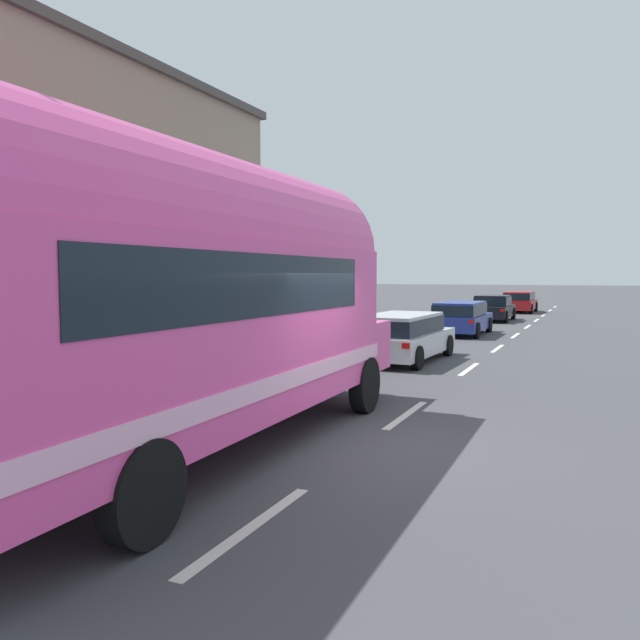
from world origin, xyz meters
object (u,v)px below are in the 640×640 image
Objects in this scene: car_second at (461,316)px; car_fourth at (520,300)px; painted_bus at (174,288)px; car_third at (493,307)px; car_lead at (402,334)px.

car_second is 0.95× the size of car_fourth.
painted_bus is at bearing -90.31° from car_fourth.
car_third and car_fourth have the same top height.
car_third is at bearing 90.32° from car_second.
car_second and car_third have the same top height.
car_lead and car_third have the same top height.
car_third is at bearing 90.51° from painted_bus.
car_second is at bearing 90.60° from painted_bus.
car_second and car_fourth have the same top height.
painted_bus is 36.53m from car_fourth.
car_fourth is (0.20, 36.50, -1.51)m from painted_bus.
car_second is at bearing 90.29° from car_lead.
car_second is at bearing -89.68° from car_third.
painted_bus is 2.28× the size of car_lead.
car_third is 8.41m from car_fourth.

